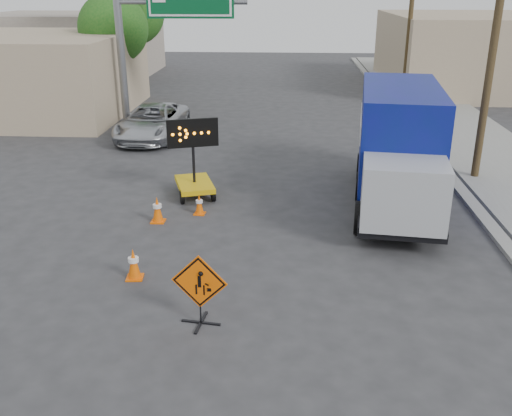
# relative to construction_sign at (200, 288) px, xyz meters

# --- Properties ---
(ground) EXTENTS (100.00, 100.00, 0.00)m
(ground) POSITION_rel_construction_sign_xyz_m (0.14, -0.42, -0.80)
(ground) COLOR #2D2D30
(ground) RESTS_ON ground
(curb_right) EXTENTS (0.40, 60.00, 0.12)m
(curb_right) POSITION_rel_construction_sign_xyz_m (7.34, 14.58, -0.74)
(curb_right) COLOR gray
(curb_right) RESTS_ON ground
(sidewalk_right) EXTENTS (4.00, 60.00, 0.15)m
(sidewalk_right) POSITION_rel_construction_sign_xyz_m (9.64, 14.58, -0.73)
(sidewalk_right) COLOR gray
(sidewalk_right) RESTS_ON ground
(storefront_left_far) EXTENTS (12.00, 10.00, 4.40)m
(storefront_left_far) POSITION_rel_construction_sign_xyz_m (-14.86, 33.58, 1.40)
(storefront_left_far) COLOR #A19686
(storefront_left_far) RESTS_ON ground
(building_right_far) EXTENTS (10.00, 14.00, 4.60)m
(building_right_far) POSITION_rel_construction_sign_xyz_m (13.14, 29.58, 1.50)
(building_right_far) COLOR tan
(building_right_far) RESTS_ON ground
(highway_gantry) EXTENTS (6.18, 0.38, 6.90)m
(highway_gantry) POSITION_rel_construction_sign_xyz_m (-4.29, 17.54, 4.27)
(highway_gantry) COLOR slate
(highway_gantry) RESTS_ON ground
(utility_pole_near) EXTENTS (1.80, 0.26, 9.00)m
(utility_pole_near) POSITION_rel_construction_sign_xyz_m (8.14, 9.58, 3.88)
(utility_pole_near) COLOR #44351D
(utility_pole_near) RESTS_ON ground
(utility_pole_far) EXTENTS (1.80, 0.26, 9.00)m
(utility_pole_far) POSITION_rel_construction_sign_xyz_m (8.14, 23.58, 3.88)
(utility_pole_far) COLOR #44351D
(utility_pole_far) RESTS_ON ground
(tree_left_near) EXTENTS (3.71, 3.71, 6.03)m
(tree_left_near) POSITION_rel_construction_sign_xyz_m (-7.86, 21.58, 3.36)
(tree_left_near) COLOR #44351D
(tree_left_near) RESTS_ON ground
(tree_left_far) EXTENTS (4.10, 4.10, 6.66)m
(tree_left_far) POSITION_rel_construction_sign_xyz_m (-8.86, 29.58, 3.80)
(tree_left_far) COLOR #44351D
(tree_left_far) RESTS_ON ground
(construction_sign) EXTENTS (1.13, 0.81, 1.51)m
(construction_sign) POSITION_rel_construction_sign_xyz_m (0.00, 0.00, 0.00)
(construction_sign) COLOR black
(construction_sign) RESTS_ON ground
(arrow_board) EXTENTS (1.55, 2.01, 2.52)m
(arrow_board) POSITION_rel_construction_sign_xyz_m (-1.31, 7.36, -0.23)
(arrow_board) COLOR gold
(arrow_board) RESTS_ON ground
(pickup_truck) EXTENTS (2.65, 5.33, 1.45)m
(pickup_truck) POSITION_rel_construction_sign_xyz_m (-4.36, 14.67, -0.08)
(pickup_truck) COLOR #B7BABF
(pickup_truck) RESTS_ON ground
(box_truck) EXTENTS (3.02, 7.60, 3.51)m
(box_truck) POSITION_rel_construction_sign_xyz_m (4.94, 7.09, 0.79)
(box_truck) COLOR black
(box_truck) RESTS_ON ground
(cone_a) EXTENTS (0.42, 0.42, 0.75)m
(cone_a) POSITION_rel_construction_sign_xyz_m (-1.81, 1.79, -0.43)
(cone_a) COLOR #F25C05
(cone_a) RESTS_ON ground
(cone_b) EXTENTS (0.39, 0.39, 0.76)m
(cone_b) POSITION_rel_construction_sign_xyz_m (-2.02, 5.16, -0.42)
(cone_b) COLOR #F25C05
(cone_b) RESTS_ON ground
(cone_c) EXTENTS (0.35, 0.35, 0.63)m
(cone_c) POSITION_rel_construction_sign_xyz_m (-0.92, 5.82, -0.49)
(cone_c) COLOR #F25C05
(cone_c) RESTS_ON ground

